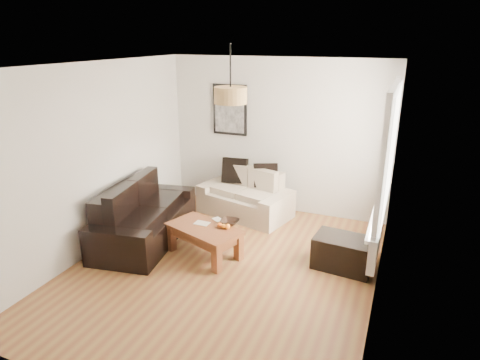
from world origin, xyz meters
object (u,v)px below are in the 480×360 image
at_px(loveseat_cream, 245,194).
at_px(sofa_leather, 144,214).
at_px(ottoman, 343,253).
at_px(coffee_table, 204,241).

distance_m(loveseat_cream, sofa_leather, 1.77).
xyz_separation_m(loveseat_cream, ottoman, (1.84, -1.14, -0.16)).
bearing_deg(sofa_leather, loveseat_cream, -45.43).
relative_size(sofa_leather, coffee_table, 1.86).
bearing_deg(ottoman, sofa_leather, -174.22).
bearing_deg(ottoman, loveseat_cream, 148.23).
distance_m(coffee_table, ottoman, 1.89).
bearing_deg(ottoman, coffee_table, -168.23).
bearing_deg(sofa_leather, coffee_table, -104.52).
distance_m(loveseat_cream, ottoman, 2.17).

